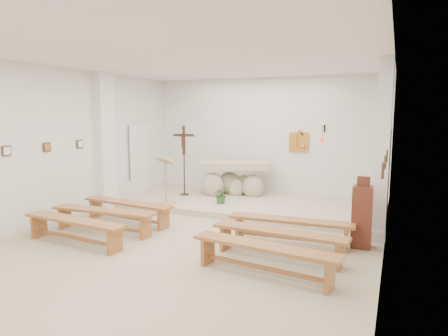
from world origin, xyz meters
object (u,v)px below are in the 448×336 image
at_px(crucifix_stand, 184,155).
at_px(donation_pedestal, 362,216).
at_px(bench_left_front, 128,207).
at_px(bench_right_front, 290,225).
at_px(bench_left_second, 103,215).
at_px(bench_right_third, 264,253).
at_px(bench_left_third, 74,225).
at_px(bench_right_second, 279,237).
at_px(altar, 233,181).
at_px(lectern, 165,180).

height_order(crucifix_stand, donation_pedestal, crucifix_stand).
xyz_separation_m(crucifix_stand, bench_left_front, (0.02, -2.64, -0.92)).
distance_m(donation_pedestal, bench_left_front, 4.98).
height_order(bench_right_front, bench_left_second, same).
xyz_separation_m(donation_pedestal, bench_left_front, (-4.96, -0.38, -0.21)).
distance_m(donation_pedestal, bench_left_second, 5.11).
relative_size(crucifix_stand, bench_right_third, 0.83).
bearing_deg(bench_left_third, bench_right_front, 28.39).
height_order(bench_left_second, bench_left_third, same).
relative_size(donation_pedestal, bench_left_third, 0.56).
height_order(bench_right_front, bench_right_second, same).
height_order(bench_right_second, bench_left_third, same).
bearing_deg(bench_right_second, donation_pedestal, 47.95).
bearing_deg(donation_pedestal, altar, 141.12).
distance_m(altar, bench_left_third, 5.05).
relative_size(crucifix_stand, bench_right_second, 0.84).
bearing_deg(bench_right_second, bench_right_front, 93.98).
relative_size(altar, lectern, 1.73).
xyz_separation_m(donation_pedestal, bench_right_second, (-1.24, -1.19, -0.21)).
bearing_deg(bench_left_third, bench_left_front, 94.85).
relative_size(lectern, bench_left_front, 0.52).
distance_m(donation_pedestal, bench_right_front, 1.31).
bearing_deg(lectern, bench_left_second, -79.47).
relative_size(altar, bench_left_third, 0.91).
xyz_separation_m(altar, bench_left_front, (-1.24, -3.27, -0.18)).
distance_m(lectern, donation_pedestal, 4.99).
height_order(altar, bench_right_third, altar).
distance_m(bench_left_second, bench_right_third, 3.81).
distance_m(bench_left_front, bench_right_front, 3.72).
relative_size(bench_right_second, bench_right_third, 1.00).
bearing_deg(donation_pedestal, lectern, 166.49).
distance_m(bench_right_second, bench_left_third, 3.81).
bearing_deg(bench_right_front, bench_right_second, -92.66).
height_order(crucifix_stand, bench_left_third, crucifix_stand).
relative_size(altar, bench_left_front, 0.91).
xyz_separation_m(donation_pedestal, bench_right_third, (-1.24, -2.01, -0.21)).
height_order(altar, donation_pedestal, donation_pedestal).
bearing_deg(bench_left_second, lectern, 85.28).
distance_m(donation_pedestal, bench_left_third, 5.36).
relative_size(altar, bench_left_second, 0.91).
relative_size(crucifix_stand, bench_left_third, 0.83).
distance_m(altar, crucifix_stand, 1.59).
height_order(altar, crucifix_stand, crucifix_stand).
relative_size(donation_pedestal, bench_right_front, 0.56).
bearing_deg(altar, bench_left_front, -126.69).
height_order(lectern, donation_pedestal, lectern).
bearing_deg(lectern, bench_right_front, -9.01).
distance_m(bench_left_second, bench_right_second, 3.72).
xyz_separation_m(bench_right_front, bench_left_third, (-3.72, -1.62, 0.00)).
height_order(crucifix_stand, bench_right_second, crucifix_stand).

